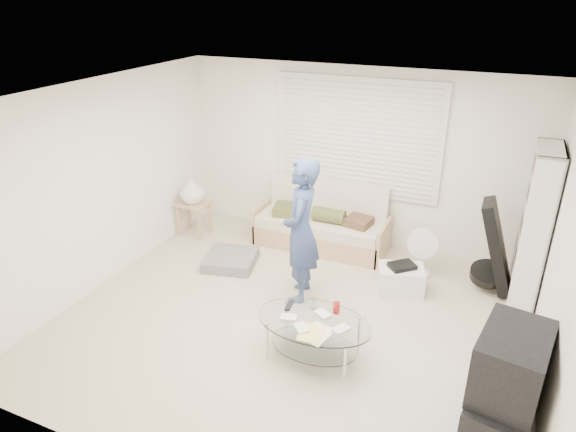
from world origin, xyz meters
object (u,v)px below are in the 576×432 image
at_px(tv_unit, 506,385).
at_px(coffee_table, 314,327).
at_px(futon_sofa, 322,226).
at_px(bookshelf, 534,226).

relative_size(tv_unit, coffee_table, 0.83).
distance_m(tv_unit, coffee_table, 1.79).
relative_size(futon_sofa, coffee_table, 1.61).
height_order(futon_sofa, tv_unit, tv_unit).
bearing_deg(bookshelf, futon_sofa, 174.08).
xyz_separation_m(bookshelf, coffee_table, (-1.89, -2.07, -0.58)).
bearing_deg(tv_unit, futon_sofa, 134.52).
distance_m(futon_sofa, bookshelf, 2.76).
bearing_deg(coffee_table, tv_unit, -7.79).
relative_size(bookshelf, tv_unit, 1.91).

